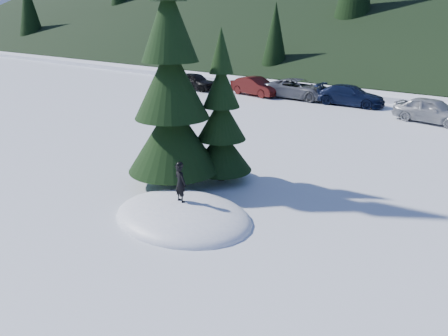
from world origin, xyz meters
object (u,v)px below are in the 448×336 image
Objects in this scene: spruce_tall at (171,91)px; car_3 at (350,95)px; spruce_short at (221,124)px; car_4 at (432,110)px; child_skier at (180,183)px; car_2 at (298,89)px; car_1 at (256,86)px; car_0 at (195,81)px.

spruce_tall is 18.19m from car_3.
spruce_tall is at bearing -125.54° from spruce_short.
spruce_short is 1.30× the size of car_4.
spruce_tall is at bearing -31.97° from child_skier.
child_skier is at bearing -39.98° from spruce_tall.
spruce_short is 17.87m from car_2.
car_1 is 0.82× the size of car_2.
car_1 is 0.91× the size of car_3.
car_0 is 5.52m from car_1.
car_1 is at bearing -82.87° from car_0.
car_0 is at bearing 99.61° from car_2.
child_skier is at bearing -177.61° from car_4.
car_3 is (12.64, 1.88, -0.02)m from car_0.
car_3 is at bearing 95.09° from spruce_tall.
spruce_short is 15.00m from car_4.
spruce_tall is at bearing -141.80° from car_0.
car_3 is at bearing -76.17° from car_1.
car_2 is at bearing -80.98° from car_0.
car_3 is at bearing 80.53° from car_4.
car_0 reaches higher than car_1.
car_0 is 8.81m from car_2.
car_2 is 1.24× the size of car_4.
spruce_short is 1.28× the size of car_1.
car_1 is at bearing 94.42° from car_4.
car_2 is (8.61, 1.89, 0.02)m from car_0.
car_4 is at bearing -104.04° from car_2.
spruce_short is at bearing -140.99° from car_1.
spruce_tall reaches higher than car_2.
car_2 is at bearing -60.62° from child_skier.
spruce_tall is at bearing -165.37° from car_2.
child_skier is at bearing -161.42° from car_2.
car_4 reaches higher than car_3.
car_1 is 3.30m from car_2.
child_skier is 20.00m from car_3.
car_4 reaches higher than car_1.
car_2 is at bearing 87.85° from car_4.
child_skier is at bearing -142.99° from car_1.
child_skier is at bearing -71.20° from spruce_short.
spruce_short reaches higher than car_4.
car_0 is at bearing 94.16° from car_3.
car_4 is (4.15, 15.99, -2.62)m from spruce_tall.
car_0 is 18.39m from car_4.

